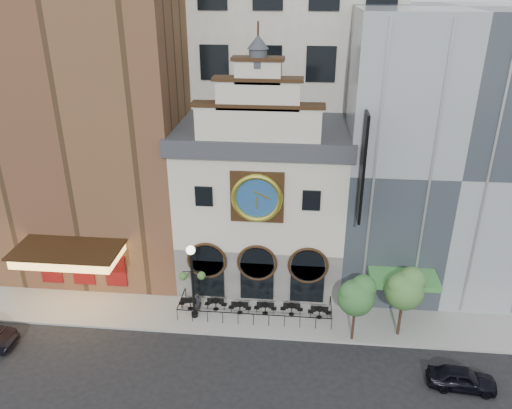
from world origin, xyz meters
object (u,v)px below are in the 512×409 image
object	(u,v)px
bistro_3	(265,308)
tree_right	(405,288)
bistro_4	(292,309)
bistro_1	(216,304)
car_right	(462,378)
bistro_2	(240,308)
bistro_5	(319,312)
pedestrian	(198,303)
tree_left	(357,295)
bistro_0	(190,303)
lamppost	(192,274)

from	to	relation	value
bistro_3	tree_right	xyz separation A→B (m)	(9.04, -1.34, 3.19)
bistro_4	bistro_1	bearing A→B (deg)	179.26
bistro_3	car_right	size ratio (longest dim) A/B	0.41
car_right	bistro_2	bearing A→B (deg)	72.82
bistro_4	car_right	size ratio (longest dim) A/B	0.41
bistro_3	bistro_5	world-z (taller)	same
bistro_1	pedestrian	size ratio (longest dim) A/B	1.01
car_right	tree_left	xyz separation A→B (m)	(-5.97, 3.59, 2.93)
bistro_4	bistro_0	bearing A→B (deg)	-179.64
bistro_4	tree_right	world-z (taller)	tree_right
tree_right	bistro_4	bearing A→B (deg)	168.87
tree_right	bistro_0	bearing A→B (deg)	174.59
bistro_0	bistro_5	bearing A→B (deg)	-0.89
bistro_2	car_right	world-z (taller)	car_right
bistro_0	tree_left	bearing A→B (deg)	-10.72
bistro_0	bistro_2	distance (m)	3.60
bistro_1	tree_left	distance (m)	10.22
lamppost	tree_left	bearing A→B (deg)	-16.25
bistro_5	car_right	bearing A→B (deg)	-34.58
bistro_2	bistro_3	xyz separation A→B (m)	(1.80, 0.12, 0.00)
bistro_4	lamppost	xyz separation A→B (m)	(-6.77, -0.87, 3.04)
bistro_2	car_right	size ratio (longest dim) A/B	0.41
bistro_3	bistro_5	bearing A→B (deg)	-1.71
bistro_4	lamppost	bearing A→B (deg)	-172.67
car_right	pedestrian	bearing A→B (deg)	77.08
bistro_3	car_right	xyz separation A→B (m)	(11.92, -5.71, 0.05)
bistro_0	tree_left	size ratio (longest dim) A/B	0.34
car_right	tree_left	distance (m)	7.56
bistro_1	lamppost	xyz separation A→B (m)	(-1.35, -0.94, 3.04)
bistro_2	tree_left	distance (m)	8.54
bistro_3	lamppost	distance (m)	5.83
bistro_1	tree_left	size ratio (longest dim) A/B	0.34
bistro_0	tree_right	xyz separation A→B (m)	(14.44, -1.37, 3.19)
lamppost	tree_right	bearing A→B (deg)	-11.54
bistro_0	bistro_1	world-z (taller)	same
bistro_4	pedestrian	distance (m)	6.60
bistro_5	car_right	xyz separation A→B (m)	(8.12, -5.60, 0.05)
bistro_4	lamppost	size ratio (longest dim) A/B	0.28
bistro_2	pedestrian	distance (m)	2.95
bistro_3	bistro_2	bearing A→B (deg)	-176.31
lamppost	bistro_1	bearing A→B (deg)	25.57
bistro_5	bistro_0	bearing A→B (deg)	179.11
bistro_3	pedestrian	distance (m)	4.74
bistro_2	bistro_3	size ratio (longest dim) A/B	1.00
bistro_0	bistro_4	size ratio (longest dim) A/B	1.00
bistro_5	car_right	size ratio (longest dim) A/B	0.41
bistro_3	tree_right	size ratio (longest dim) A/B	0.32
car_right	bistro_1	bearing A→B (deg)	74.29
bistro_4	tree_right	bearing A→B (deg)	-11.13
bistro_3	bistro_0	bearing A→B (deg)	179.69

